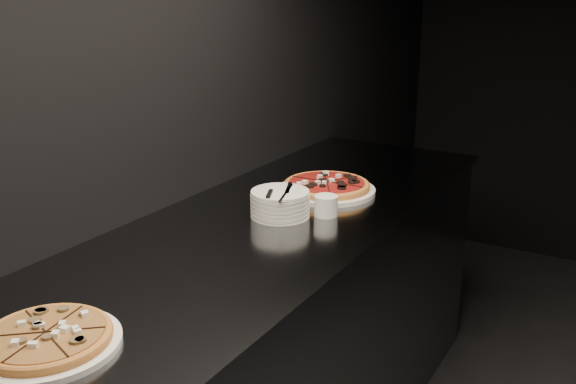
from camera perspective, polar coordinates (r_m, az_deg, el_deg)
The scene contains 7 objects.
wall_left at distance 2.14m, azimuth -11.18°, elevation 11.09°, with size 0.02×5.00×2.80m, color black.
counter at distance 2.23m, azimuth -2.31°, elevation -14.01°, with size 0.74×2.44×0.92m.
pizza_mushroom at distance 1.46m, azimuth -20.68°, elevation -12.13°, with size 0.35×0.35×0.04m.
pizza_tomato at distance 2.34m, azimuth 3.45°, elevation 0.48°, with size 0.35×0.35×0.04m.
plate_stack at distance 2.09m, azimuth -0.71°, elevation -1.02°, with size 0.19×0.19×0.09m.
cutlery at distance 2.06m, azimuth -0.74°, elevation 0.03°, with size 0.07×0.20×0.01m.
ramekin at distance 2.10m, azimuth 3.39°, elevation -1.17°, with size 0.08×0.08×0.07m.
Camera 1 is at (-1.09, -1.59, 1.64)m, focal length 40.00 mm.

